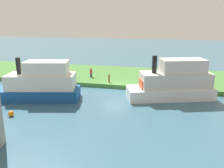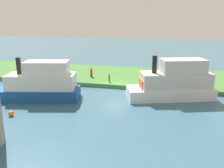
% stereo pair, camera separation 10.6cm
% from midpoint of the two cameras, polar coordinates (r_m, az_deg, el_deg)
% --- Properties ---
extents(ground_plane, '(160.00, 160.00, 0.00)m').
position_cam_midpoint_polar(ground_plane, '(29.80, 0.28, -1.13)').
color(ground_plane, '#386075').
extents(grassy_bank, '(80.00, 12.00, 0.50)m').
position_cam_midpoint_polar(grassy_bank, '(35.41, 2.54, 1.93)').
color(grassy_bank, '#427533').
rests_on(grassy_bank, ground).
extents(person_on_bank, '(0.50, 0.50, 1.39)m').
position_cam_midpoint_polar(person_on_bank, '(33.69, -5.17, 2.85)').
color(person_on_bank, '#2D334C').
rests_on(person_on_bank, grassy_bank).
extents(mooring_post, '(0.20, 0.20, 1.07)m').
position_cam_midpoint_polar(mooring_post, '(30.71, -0.82, 1.37)').
color(mooring_post, brown).
rests_on(mooring_post, grassy_bank).
extents(motorboat_white, '(9.41, 4.98, 4.58)m').
position_cam_midpoint_polar(motorboat_white, '(26.68, -17.12, 0.00)').
color(motorboat_white, '#195199').
rests_on(motorboat_white, ground).
extents(motorboat_red, '(9.80, 5.94, 4.75)m').
position_cam_midpoint_polar(motorboat_red, '(26.63, 14.44, 0.32)').
color(motorboat_red, white).
rests_on(motorboat_red, ground).
extents(marker_buoy, '(0.50, 0.50, 0.50)m').
position_cam_midpoint_polar(marker_buoy, '(23.26, -23.29, -6.58)').
color(marker_buoy, orange).
rests_on(marker_buoy, ground).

